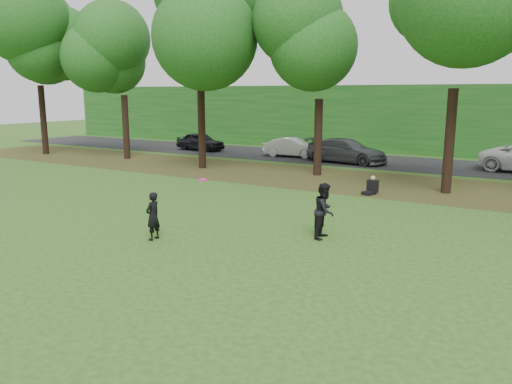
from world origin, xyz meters
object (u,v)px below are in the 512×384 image
at_px(player_left, 153,216).
at_px(player_right, 325,211).
at_px(frisbee, 203,180).
at_px(seated_person, 371,187).

xyz_separation_m(player_left, player_right, (4.41, 2.87, 0.12)).
bearing_deg(player_right, frisbee, 115.21).
height_order(player_right, frisbee, frisbee).
bearing_deg(player_right, seated_person, 2.13).
bearing_deg(frisbee, seated_person, 75.66).
relative_size(player_left, seated_person, 1.79).
relative_size(player_left, frisbee, 4.35).
bearing_deg(player_left, frisbee, 129.14).
relative_size(player_left, player_right, 0.86).
bearing_deg(player_left, player_right, 121.58).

